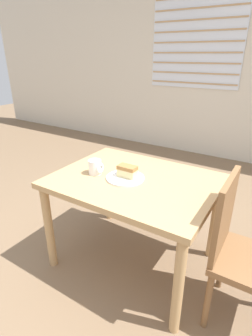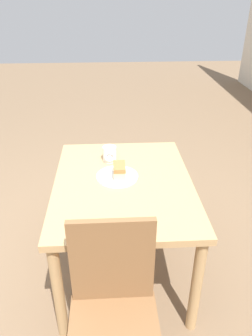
# 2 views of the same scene
# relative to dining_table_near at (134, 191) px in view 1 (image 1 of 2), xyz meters

# --- Properties ---
(ground_plane) EXTENTS (14.00, 14.00, 0.00)m
(ground_plane) POSITION_rel_dining_table_near_xyz_m (0.07, -0.39, -0.61)
(ground_plane) COLOR #7A6047
(wall_back) EXTENTS (10.00, 0.09, 2.80)m
(wall_back) POSITION_rel_dining_table_near_xyz_m (0.07, 2.64, 0.80)
(wall_back) COLOR beige
(wall_back) RESTS_ON ground_plane
(dining_table_near) EXTENTS (1.08, 0.83, 0.70)m
(dining_table_near) POSITION_rel_dining_table_near_xyz_m (0.00, 0.00, 0.00)
(dining_table_near) COLOR tan
(dining_table_near) RESTS_ON ground_plane
(chair_near_window) EXTENTS (0.40, 0.40, 0.90)m
(chair_near_window) POSITION_rel_dining_table_near_xyz_m (0.73, -0.08, -0.13)
(chair_near_window) COLOR brown
(chair_near_window) RESTS_ON ground_plane
(plate) EXTENTS (0.26, 0.26, 0.01)m
(plate) POSITION_rel_dining_table_near_xyz_m (-0.05, -0.03, 0.10)
(plate) COLOR white
(plate) RESTS_ON dining_table_near
(cake_slice) EXTENTS (0.13, 0.07, 0.08)m
(cake_slice) POSITION_rel_dining_table_near_xyz_m (-0.04, -0.02, 0.15)
(cake_slice) COLOR beige
(cake_slice) RESTS_ON plate
(coffee_mug) EXTENTS (0.10, 0.09, 0.10)m
(coffee_mug) POSITION_rel_dining_table_near_xyz_m (-0.27, -0.08, 0.14)
(coffee_mug) COLOR white
(coffee_mug) RESTS_ON dining_table_near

